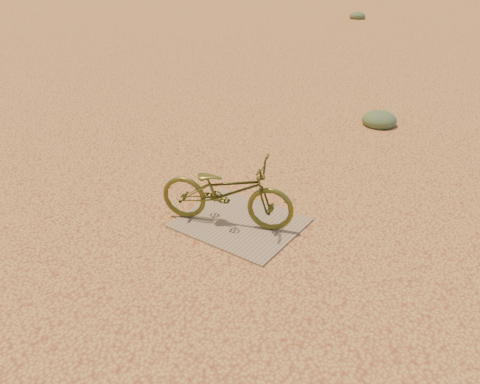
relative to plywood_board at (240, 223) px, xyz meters
The scene contains 5 objects.
ground 0.19m from the plywood_board, 60.32° to the left, with size 120.00×120.00×0.00m, color tan.
plywood_board is the anchor object (origin of this frame).
bicycle 0.45m from the plywood_board, 142.13° to the right, with size 0.54×1.55×0.81m, color #4C4D1A.
kale_a 4.21m from the plywood_board, 88.51° to the left, with size 0.61×0.61×0.34m, color #4C5F3F.
kale_c 17.85m from the plywood_board, 108.28° to the left, with size 0.69×0.69×0.38m, color #4C5F3F.
Camera 1 is at (2.58, -3.97, 2.88)m, focal length 35.00 mm.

